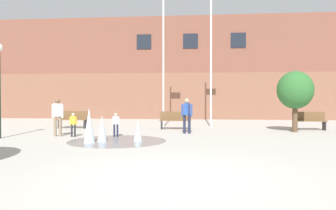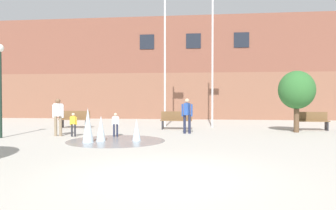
# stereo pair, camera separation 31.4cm
# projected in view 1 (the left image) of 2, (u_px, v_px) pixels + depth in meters

# --- Properties ---
(ground_plane) EXTENTS (100.00, 100.00, 0.00)m
(ground_plane) POSITION_uv_depth(u_px,v_px,m) (167.00, 176.00, 6.75)
(ground_plane) COLOR #B2ADA3
(library_building) EXTENTS (36.00, 6.05, 7.76)m
(library_building) POSITION_uv_depth(u_px,v_px,m) (191.00, 71.00, 27.36)
(library_building) COLOR brown
(library_building) RESTS_ON ground
(splash_fountain) EXTENTS (3.69, 3.69, 1.26)m
(splash_fountain) POSITION_uv_depth(u_px,v_px,m) (107.00, 130.00, 12.04)
(splash_fountain) COLOR gray
(splash_fountain) RESTS_ON ground
(park_bench_under_left_flagpole) EXTENTS (1.60, 0.44, 0.91)m
(park_bench_under_left_flagpole) POSITION_uv_depth(u_px,v_px,m) (73.00, 119.00, 17.42)
(park_bench_under_left_flagpole) COLOR #28282D
(park_bench_under_left_flagpole) RESTS_ON ground
(park_bench_under_right_flagpole) EXTENTS (1.60, 0.44, 0.91)m
(park_bench_under_right_flagpole) POSITION_uv_depth(u_px,v_px,m) (175.00, 120.00, 16.81)
(park_bench_under_right_flagpole) COLOR #28282D
(park_bench_under_right_flagpole) RESTS_ON ground
(park_bench_far_right) EXTENTS (1.60, 0.44, 0.91)m
(park_bench_far_right) POSITION_uv_depth(u_px,v_px,m) (309.00, 120.00, 16.43)
(park_bench_far_right) COLOR #28282D
(park_bench_far_right) RESTS_ON ground
(child_in_fountain) EXTENTS (0.31, 0.23, 0.99)m
(child_in_fountain) POSITION_uv_depth(u_px,v_px,m) (116.00, 123.00, 13.58)
(child_in_fountain) COLOR #1E233D
(child_in_fountain) RESTS_ON ground
(adult_in_red) EXTENTS (0.50, 0.38, 1.59)m
(adult_in_red) POSITION_uv_depth(u_px,v_px,m) (187.00, 113.00, 14.78)
(adult_in_red) COLOR #1E233D
(adult_in_red) RESTS_ON ground
(adult_near_bench) EXTENTS (0.50, 0.33, 1.59)m
(adult_near_bench) POSITION_uv_depth(u_px,v_px,m) (58.00, 114.00, 13.71)
(adult_near_bench) COLOR #89755B
(adult_near_bench) RESTS_ON ground
(child_with_pink_shirt) EXTENTS (0.31, 0.14, 0.99)m
(child_with_pink_shirt) POSITION_uv_depth(u_px,v_px,m) (73.00, 123.00, 13.55)
(child_with_pink_shirt) COLOR #28282D
(child_with_pink_shirt) RESTS_ON ground
(flagpole_left) EXTENTS (0.80, 0.10, 8.80)m
(flagpole_left) POSITION_uv_depth(u_px,v_px,m) (164.00, 43.00, 18.17)
(flagpole_left) COLOR silver
(flagpole_left) RESTS_ON ground
(flagpole_right) EXTENTS (0.80, 0.10, 9.09)m
(flagpole_right) POSITION_uv_depth(u_px,v_px,m) (211.00, 40.00, 17.92)
(flagpole_right) COLOR silver
(flagpole_right) RESTS_ON ground
(street_tree_near_building) EXTENTS (1.68, 1.68, 2.88)m
(street_tree_near_building) POSITION_uv_depth(u_px,v_px,m) (295.00, 90.00, 15.38)
(street_tree_near_building) COLOR brown
(street_tree_near_building) RESTS_ON ground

